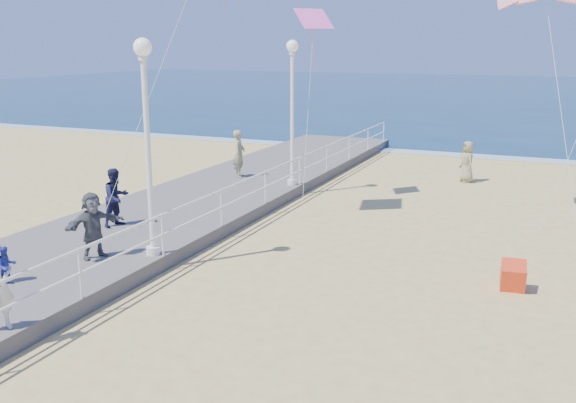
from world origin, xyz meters
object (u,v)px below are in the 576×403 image
at_px(spectator_6, 239,154).
at_px(spectator_7, 116,197).
at_px(lamp_post_far, 292,98).
at_px(lamp_post_mid, 147,126).
at_px(toddler_held, 6,266).
at_px(box_kite, 513,278).
at_px(spectator_5, 93,225).
at_px(beach_walker_c, 467,162).

bearing_deg(spectator_6, spectator_7, 166.34).
xyz_separation_m(lamp_post_far, spectator_6, (-2.52, 0.53, -2.32)).
xyz_separation_m(lamp_post_mid, lamp_post_far, (0.00, 9.00, 0.00)).
height_order(toddler_held, box_kite, toddler_held).
relative_size(toddler_held, spectator_5, 0.45).
relative_size(spectator_7, beach_walker_c, 0.99).
height_order(lamp_post_mid, spectator_7, lamp_post_mid).
height_order(toddler_held, spectator_6, spectator_6).
distance_m(spectator_6, beach_walker_c, 9.38).
xyz_separation_m(lamp_post_mid, spectator_5, (-1.20, -0.78, -2.43)).
height_order(spectator_6, beach_walker_c, spectator_6).
bearing_deg(spectator_6, lamp_post_far, -115.83).
bearing_deg(spectator_5, lamp_post_far, 16.50).
height_order(lamp_post_mid, spectator_5, lamp_post_mid).
distance_m(lamp_post_far, beach_walker_c, 8.09).
distance_m(spectator_5, spectator_6, 10.40).
xyz_separation_m(lamp_post_far, beach_walker_c, (5.72, 4.99, -2.80)).
bearing_deg(spectator_6, beach_walker_c, -75.43).
distance_m(lamp_post_far, toddler_held, 13.81).
relative_size(lamp_post_mid, toddler_held, 7.16).
distance_m(toddler_held, box_kite, 10.85).
height_order(lamp_post_mid, beach_walker_c, lamp_post_mid).
distance_m(toddler_held, beach_walker_c, 19.50).
relative_size(lamp_post_mid, spectator_6, 2.84).
bearing_deg(lamp_post_mid, spectator_5, -146.99).
bearing_deg(box_kite, spectator_6, 139.32).
distance_m(spectator_5, box_kite, 10.14).
distance_m(lamp_post_mid, beach_walker_c, 15.38).
relative_size(lamp_post_mid, beach_walker_c, 3.11).
xyz_separation_m(spectator_5, spectator_7, (-1.30, 2.57, 0.02)).
xyz_separation_m(lamp_post_mid, toddler_held, (0.10, -4.66, -2.04)).
relative_size(spectator_6, spectator_7, 1.10).
height_order(lamp_post_far, spectator_6, lamp_post_far).
relative_size(toddler_held, spectator_6, 0.40).
bearing_deg(box_kite, spectator_7, 174.90).
relative_size(spectator_5, beach_walker_c, 0.97).
relative_size(toddler_held, beach_walker_c, 0.43).
height_order(spectator_5, spectator_7, spectator_7).
bearing_deg(spectator_7, lamp_post_far, -4.46).
xyz_separation_m(lamp_post_far, spectator_7, (-2.49, -7.20, -2.41)).
distance_m(toddler_held, spectator_7, 6.97).
xyz_separation_m(toddler_held, beach_walker_c, (5.62, 18.65, -0.76)).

